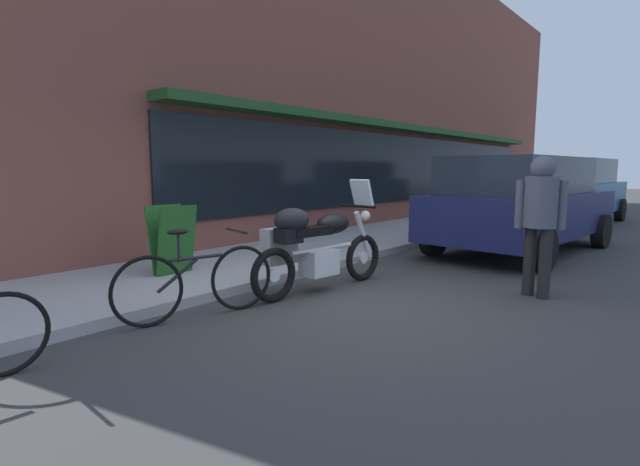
# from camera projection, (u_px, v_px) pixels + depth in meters

# --- Properties ---
(ground_plane) EXTENTS (80.00, 80.00, 0.00)m
(ground_plane) POSITION_uv_depth(u_px,v_px,m) (359.00, 300.00, 5.57)
(ground_plane) COLOR #353535
(storefront_building) EXTENTS (24.21, 0.90, 7.90)m
(storefront_building) POSITION_uv_depth(u_px,v_px,m) (410.00, 88.00, 13.72)
(storefront_building) COLOR brown
(storefront_building) RESTS_ON ground_plane
(sidewalk_curb) EXTENTS (30.00, 2.47, 0.12)m
(sidewalk_curb) POSITION_uv_depth(u_px,v_px,m) (463.00, 219.00, 14.03)
(sidewalk_curb) COLOR #9C9C9C
(sidewalk_curb) RESTS_ON ground_plane
(touring_motorcycle) EXTENTS (2.21, 0.82, 1.40)m
(touring_motorcycle) POSITION_uv_depth(u_px,v_px,m) (313.00, 244.00, 5.89)
(touring_motorcycle) COLOR black
(touring_motorcycle) RESTS_ON ground_plane
(parked_bicycle) EXTENTS (1.67, 0.59, 0.95)m
(parked_bicycle) POSITION_uv_depth(u_px,v_px,m) (197.00, 282.00, 4.87)
(parked_bicycle) COLOR black
(parked_bicycle) RESTS_ON ground_plane
(parked_minivan) EXTENTS (4.84, 2.42, 1.75)m
(parked_minivan) POSITION_uv_depth(u_px,v_px,m) (522.00, 202.00, 8.72)
(parked_minivan) COLOR #191E4C
(parked_minivan) RESTS_ON ground_plane
(pedestrian_walking) EXTENTS (0.48, 0.54, 1.69)m
(pedestrian_walking) POSITION_uv_depth(u_px,v_px,m) (540.00, 209.00, 5.60)
(pedestrian_walking) COLOR black
(pedestrian_walking) RESTS_ON ground_plane
(sandwich_board_sign) EXTENTS (0.55, 0.41, 0.93)m
(sandwich_board_sign) POSITION_uv_depth(u_px,v_px,m) (172.00, 239.00, 6.42)
(sandwich_board_sign) COLOR #1E511E
(sandwich_board_sign) RESTS_ON sidewalk_curb
(parked_car_down_block) EXTENTS (4.63, 2.22, 1.82)m
(parked_car_down_block) POSITION_uv_depth(u_px,v_px,m) (573.00, 190.00, 13.50)
(parked_car_down_block) COLOR #1E598C
(parked_car_down_block) RESTS_ON ground_plane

